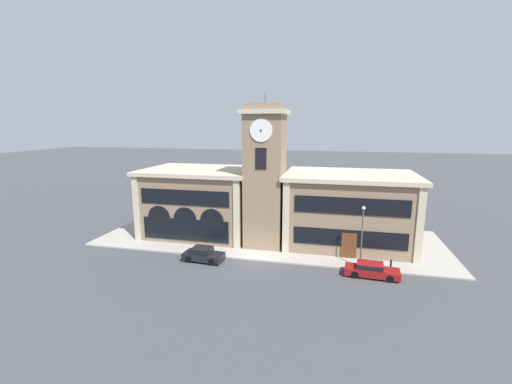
# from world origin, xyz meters

# --- Properties ---
(ground_plane) EXTENTS (300.00, 300.00, 0.00)m
(ground_plane) POSITION_xyz_m (0.00, 0.00, 0.00)
(ground_plane) COLOR #424247
(sidewalk_kerb) EXTENTS (40.31, 14.23, 0.15)m
(sidewalk_kerb) POSITION_xyz_m (0.00, 7.11, 0.07)
(sidewalk_kerb) COLOR #A39E93
(sidewalk_kerb) RESTS_ON ground_plane
(clock_tower) EXTENTS (4.82, 4.82, 16.98)m
(clock_tower) POSITION_xyz_m (-0.00, 4.76, 7.94)
(clock_tower) COLOR #897056
(clock_tower) RESTS_ON ground_plane
(town_hall_left_wing) EXTENTS (13.58, 10.22, 8.27)m
(town_hall_left_wing) POSITION_xyz_m (-8.80, 7.43, 4.16)
(town_hall_left_wing) COLOR #897056
(town_hall_left_wing) RESTS_ON ground_plane
(town_hall_right_wing) EXTENTS (14.50, 10.22, 8.27)m
(town_hall_right_wing) POSITION_xyz_m (9.26, 7.44, 4.16)
(town_hall_right_wing) COLOR #897056
(town_hall_right_wing) RESTS_ON ground_plane
(parked_car_near) EXTENTS (4.18, 2.13, 1.43)m
(parked_car_near) POSITION_xyz_m (-5.17, -1.16, 0.75)
(parked_car_near) COLOR black
(parked_car_near) RESTS_ON ground_plane
(parked_car_mid) EXTENTS (4.89, 2.03, 1.33)m
(parked_car_mid) POSITION_xyz_m (11.14, -1.16, 0.70)
(parked_car_mid) COLOR maroon
(parked_car_mid) RESTS_ON ground_plane
(street_lamp) EXTENTS (0.36, 0.36, 6.01)m
(street_lamp) POSITION_xyz_m (10.29, 0.59, 4.07)
(street_lamp) COLOR #4C4C51
(street_lamp) RESTS_ON sidewalk_kerb
(bollard) EXTENTS (0.18, 0.18, 1.06)m
(bollard) POSITION_xyz_m (13.05, 0.41, 0.67)
(bollard) COLOR black
(bollard) RESTS_ON sidewalk_kerb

